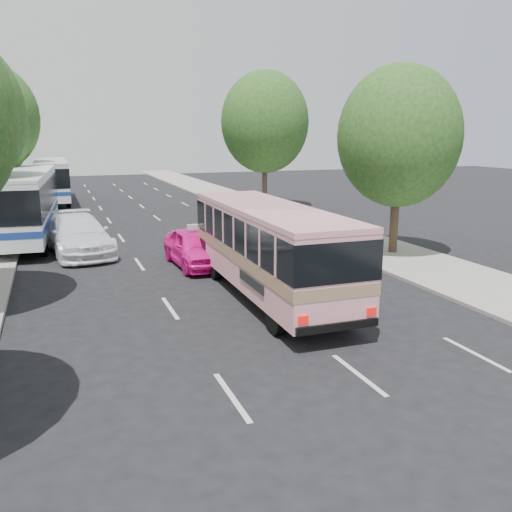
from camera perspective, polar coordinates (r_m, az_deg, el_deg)
name	(u,v)px	position (r m, az deg, el deg)	size (l,w,h in m)	color
ground	(280,348)	(13.46, 2.56, -9.61)	(120.00, 120.00, 0.00)	black
sidewalk_right	(280,215)	(34.56, 2.56, 4.31)	(4.00, 90.00, 0.12)	#9E998E
tree_right_near	(402,132)	(23.73, 15.08, 12.52)	(5.10, 5.10, 7.95)	#38281E
tree_right_far	(266,119)	(38.06, 1.09, 14.25)	(6.00, 6.00, 9.35)	#38281E
pink_bus	(269,241)	(16.97, 1.38, 1.55)	(2.47, 9.23, 2.93)	pink
pink_taxi	(195,247)	(21.48, -6.46, 0.90)	(1.75, 4.34, 1.48)	#FF169D
white_pickup	(79,235)	(24.70, -18.17, 2.11)	(2.34, 5.75, 1.67)	white
tour_coach_front	(24,200)	(28.56, -23.25, 5.48)	(3.14, 11.34, 3.35)	white
tour_coach_rear	(51,177)	(44.24, -20.75, 7.77)	(2.38, 10.64, 3.18)	white
taxi_roof_sign	(194,227)	(21.32, -6.51, 3.08)	(0.55, 0.18, 0.18)	silver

